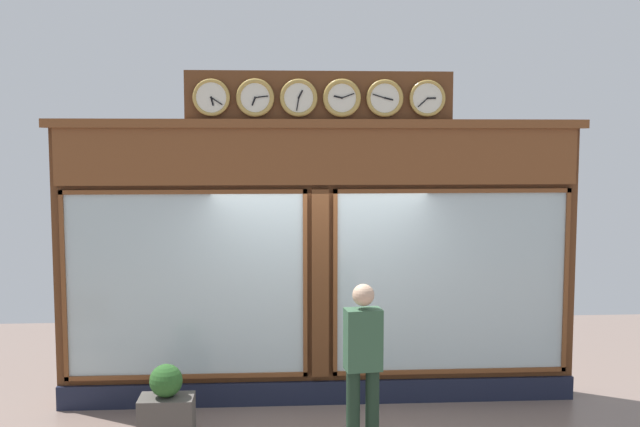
{
  "coord_description": "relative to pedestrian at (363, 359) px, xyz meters",
  "views": [
    {
      "loc": [
        0.53,
        8.44,
        3.07
      ],
      "look_at": [
        0.0,
        0.0,
        2.27
      ],
      "focal_mm": 41.24,
      "sensor_mm": 36.0,
      "label": 1
    }
  ],
  "objects": [
    {
      "name": "planter_shrub",
      "position": [
        2.0,
        -0.33,
        -0.29
      ],
      "size": [
        0.34,
        0.34,
        0.34
      ],
      "primitive_type": "sphere",
      "color": "#285623",
      "rests_on": "planter_box"
    },
    {
      "name": "shop_facade",
      "position": [
        0.35,
        -1.45,
        0.79
      ],
      "size": [
        6.23,
        0.42,
        3.9
      ],
      "color": "#5B3319",
      "rests_on": "ground_plane"
    },
    {
      "name": "planter_box",
      "position": [
        2.0,
        -0.33,
        -0.7
      ],
      "size": [
        0.56,
        0.36,
        0.47
      ],
      "primitive_type": "cube",
      "color": "#4C4742",
      "rests_on": "ground_plane"
    },
    {
      "name": "pedestrian",
      "position": [
        0.0,
        0.0,
        0.0
      ],
      "size": [
        0.39,
        0.27,
        1.69
      ],
      "color": "#1C2F21",
      "rests_on": "ground_plane"
    }
  ]
}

